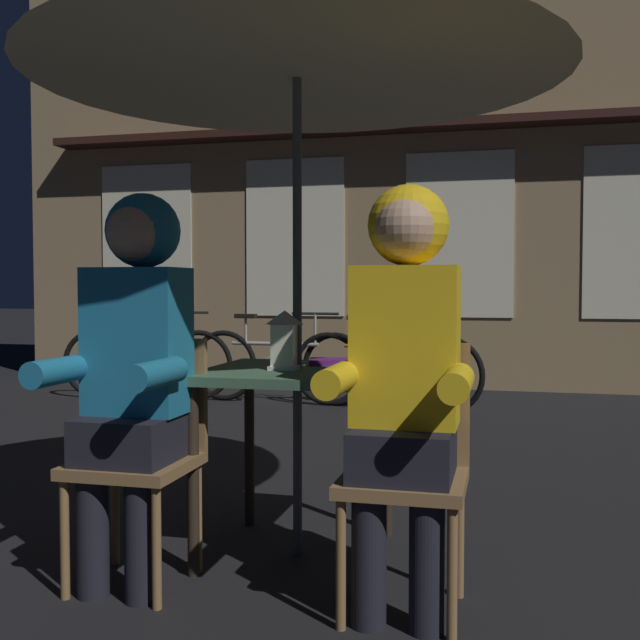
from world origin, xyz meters
TOP-DOWN VIEW (x-y plane):
  - ground_plane at (0.00, 0.00)m, footprint 60.00×60.00m
  - cafe_table at (0.00, 0.00)m, footprint 0.72×0.72m
  - patio_umbrella at (0.00, 0.00)m, footprint 2.10×2.10m
  - lantern at (-0.04, -0.04)m, footprint 0.11×0.11m
  - chair_left at (-0.48, -0.37)m, footprint 0.40×0.40m
  - chair_right at (0.48, -0.37)m, footprint 0.40×0.40m
  - person_left_hooded at (-0.48, -0.43)m, footprint 0.45×0.56m
  - person_right_hooded at (0.48, -0.43)m, footprint 0.45×0.56m
  - shopfront_building at (0.30, 5.40)m, footprint 10.00×0.93m
  - bicycle_nearest at (-2.54, 3.71)m, footprint 1.68×0.23m
  - bicycle_second at (-1.28, 3.75)m, footprint 1.68×0.14m
  - bicycle_third at (-0.20, 3.62)m, footprint 1.65×0.40m
  - book at (0.10, 0.19)m, footprint 0.22×0.18m

SIDE VIEW (x-z plane):
  - ground_plane at x=0.00m, z-range 0.00..0.00m
  - bicycle_nearest at x=-2.54m, z-range -0.07..0.77m
  - bicycle_second at x=-1.28m, z-range -0.07..0.77m
  - bicycle_third at x=-0.20m, z-range -0.07..0.77m
  - chair_left at x=-0.48m, z-range 0.05..0.92m
  - chair_right at x=0.48m, z-range 0.05..0.92m
  - cafe_table at x=0.00m, z-range 0.27..1.01m
  - book at x=0.10m, z-range 0.74..0.76m
  - person_left_hooded at x=-0.48m, z-range 0.15..1.55m
  - person_right_hooded at x=0.48m, z-range 0.15..1.55m
  - lantern at x=-0.04m, z-range 0.75..0.98m
  - patio_umbrella at x=0.00m, z-range 0.90..3.21m
  - shopfront_building at x=0.30m, z-range -0.01..6.19m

